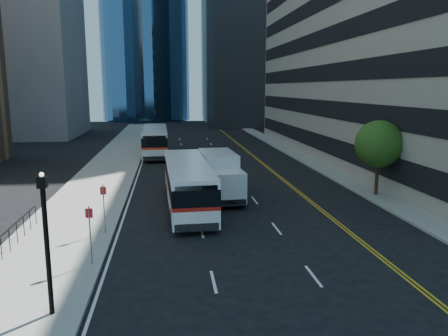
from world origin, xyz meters
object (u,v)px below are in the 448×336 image
(bus_front, at_px, (188,183))
(bus_rear, at_px, (155,140))
(lamp_post, at_px, (46,238))
(box_truck, at_px, (220,175))
(street_tree, at_px, (379,144))

(bus_front, bearing_deg, bus_rear, 94.67)
(lamp_post, bearing_deg, bus_front, 68.56)
(bus_front, relative_size, box_truck, 1.75)
(lamp_post, xyz_separation_m, bus_front, (5.00, 12.73, -1.14))
(street_tree, bearing_deg, bus_rear, 126.63)
(box_truck, bearing_deg, lamp_post, -119.28)
(street_tree, height_order, bus_rear, street_tree)
(lamp_post, distance_m, box_truck, 16.66)
(bus_front, relative_size, bus_rear, 0.95)
(street_tree, height_order, bus_front, street_tree)
(street_tree, relative_size, bus_rear, 0.43)
(bus_rear, bearing_deg, bus_front, -84.38)
(lamp_post, height_order, box_truck, lamp_post)
(street_tree, height_order, box_truck, street_tree)
(street_tree, xyz_separation_m, bus_front, (-13.00, -1.27, -2.06))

